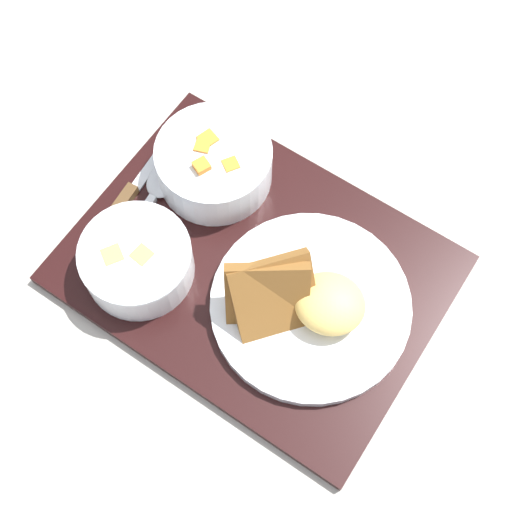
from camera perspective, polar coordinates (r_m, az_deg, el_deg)
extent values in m
plane|color=#ADA89E|center=(0.79, 0.00, -1.25)|extent=(4.00, 4.00, 0.00)
cube|color=black|center=(0.78, 0.00, -1.07)|extent=(0.42, 0.33, 0.01)
cylinder|color=silver|center=(0.81, -3.35, 7.37)|extent=(0.13, 0.13, 0.05)
torus|color=silver|center=(0.79, -3.45, 8.27)|extent=(0.13, 0.13, 0.01)
cylinder|color=#A8D184|center=(0.79, -5.43, 7.37)|extent=(0.05, 0.05, 0.01)
cylinder|color=#A8D184|center=(0.80, -3.94, 9.13)|extent=(0.04, 0.04, 0.02)
cylinder|color=#A8D184|center=(0.80, -4.52, 8.42)|extent=(0.04, 0.04, 0.01)
cylinder|color=#A8D184|center=(0.78, -2.95, 6.14)|extent=(0.06, 0.06, 0.01)
cylinder|color=#A8D184|center=(0.79, -2.56, 7.60)|extent=(0.05, 0.05, 0.01)
cylinder|color=#A8D184|center=(0.79, -3.70, 8.13)|extent=(0.06, 0.06, 0.02)
cube|color=orange|center=(0.79, -4.93, 7.68)|extent=(0.02, 0.02, 0.01)
cube|color=orange|center=(0.77, -4.36, 7.07)|extent=(0.02, 0.02, 0.02)
cube|color=orange|center=(0.79, -4.28, 8.58)|extent=(0.02, 0.02, 0.01)
cube|color=orange|center=(0.80, -3.85, 9.13)|extent=(0.02, 0.02, 0.01)
cube|color=orange|center=(0.78, -2.02, 7.20)|extent=(0.02, 0.02, 0.01)
cylinder|color=silver|center=(0.76, -9.48, -0.40)|extent=(0.12, 0.12, 0.05)
torus|color=silver|center=(0.74, -9.73, 0.27)|extent=(0.12, 0.12, 0.01)
cylinder|color=#C67F3D|center=(0.76, -9.52, -0.30)|extent=(0.10, 0.10, 0.04)
cube|color=#E5A356|center=(0.74, -9.05, -0.08)|extent=(0.02, 0.02, 0.01)
cube|color=#E5A356|center=(0.75, -11.35, -0.08)|extent=(0.03, 0.03, 0.01)
cylinder|color=silver|center=(0.76, 4.38, -3.94)|extent=(0.21, 0.21, 0.01)
ellipsoid|color=#EFC666|center=(0.73, 5.92, -3.80)|extent=(0.08, 0.08, 0.04)
cube|color=brown|center=(0.72, 1.49, -3.33)|extent=(0.11, 0.11, 0.07)
cube|color=brown|center=(0.73, 0.91, -3.42)|extent=(0.10, 0.09, 0.08)
cube|color=silver|center=(0.85, -7.91, 7.81)|extent=(0.01, 0.10, 0.00)
cube|color=#51381E|center=(0.81, -11.26, 3.30)|extent=(0.01, 0.08, 0.01)
ellipsoid|color=silver|center=(0.83, -7.34, 6.08)|extent=(0.04, 0.05, 0.01)
cube|color=silver|center=(0.80, -10.14, 1.65)|extent=(0.01, 0.11, 0.01)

